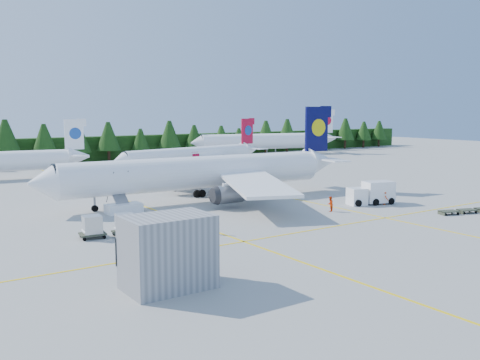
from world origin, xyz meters
TOP-DOWN VIEW (x-y plane):
  - ground at (0.00, 0.00)m, footprint 320.00×320.00m
  - taxi_stripe_a at (-14.00, 20.00)m, footprint 0.25×120.00m
  - taxi_stripe_b at (6.00, 20.00)m, footprint 0.25×120.00m
  - taxi_stripe_cross at (0.00, -6.00)m, footprint 80.00×0.25m
  - treeline_hedge at (0.00, 82.00)m, footprint 220.00×4.00m
  - terminal_building at (-26.00, -14.00)m, footprint 6.00×4.00m
  - airliner_navy at (-6.94, 16.15)m, footprint 44.65×36.67m
  - airliner_red at (9.34, 47.42)m, footprint 36.07×29.39m
  - airliner_far_right at (45.85, 72.26)m, footprint 42.55×12.68m
  - airstairs at (-17.87, 14.43)m, footprint 4.32×5.86m
  - service_truck at (11.67, 1.33)m, footprint 6.62×3.90m
  - dolly_train at (17.84, -9.98)m, footprint 10.31×4.05m
  - uld_pair at (-23.92, 3.01)m, footprint 5.66×3.12m
  - crew_a at (-14.58, -2.11)m, footprint 0.62×0.46m
  - crew_b at (3.50, 0.51)m, footprint 1.15×1.08m
  - crew_c at (12.82, -0.02)m, footprint 0.59×0.80m

SIDE VIEW (x-z plane):
  - ground at x=0.00m, z-range 0.00..0.00m
  - taxi_stripe_a at x=-14.00m, z-range 0.00..0.01m
  - taxi_stripe_b at x=6.00m, z-range 0.00..0.01m
  - taxi_stripe_cross at x=0.00m, z-range 0.00..0.01m
  - dolly_train at x=17.84m, z-range 0.34..0.47m
  - crew_a at x=-14.58m, z-range 0.00..1.55m
  - airstairs at x=-17.87m, z-range -1.09..2.77m
  - crew_c at x=12.82m, z-range 0.00..1.83m
  - crew_b at x=3.50m, z-range 0.00..1.88m
  - uld_pair at x=-23.92m, z-range 0.33..2.20m
  - service_truck at x=11.67m, z-range -0.01..3.00m
  - terminal_building at x=-26.00m, z-range 0.00..5.20m
  - treeline_hedge at x=0.00m, z-range 0.00..6.00m
  - airliner_red at x=9.34m, z-range -2.11..8.48m
  - airliner_navy at x=-6.94m, z-range -2.59..10.39m
  - airliner_far_right at x=45.85m, z-range -2.34..10.20m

